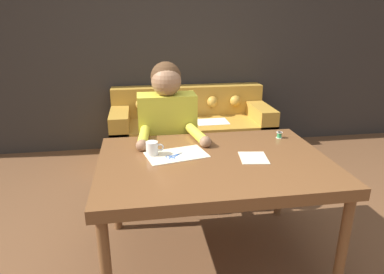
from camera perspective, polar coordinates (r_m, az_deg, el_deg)
ground_plane at (r=2.42m, az=2.35°, el=-20.68°), size 16.00×16.00×0.00m
wall_back at (r=4.16m, az=-3.86°, el=15.84°), size 8.00×0.06×2.60m
dining_table at (r=2.15m, az=3.72°, el=-5.34°), size 1.42×1.00×0.73m
couch at (r=3.99m, az=-0.22°, el=0.99°), size 1.79×0.78×0.78m
person at (r=2.72m, az=-4.08°, el=-0.03°), size 0.51×0.63×1.24m
pattern_paper_main at (r=2.18m, az=-2.60°, el=-2.97°), size 0.42×0.31×0.00m
pattern_paper_offcut at (r=2.17m, az=10.22°, el=-3.43°), size 0.19×0.22×0.00m
scissors at (r=2.17m, az=-2.60°, el=-3.07°), size 0.21×0.18×0.01m
mug at (r=2.18m, az=-6.62°, el=-1.91°), size 0.11×0.08×0.09m
thread_spool at (r=2.56m, az=14.35°, el=0.33°), size 0.04×0.04×0.05m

